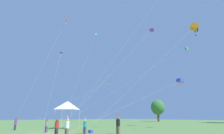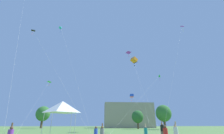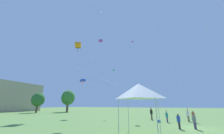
# 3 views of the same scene
# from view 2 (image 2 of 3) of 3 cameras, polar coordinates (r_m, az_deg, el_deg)

# --- Properties ---
(distant_building) EXTENTS (22.52, 9.01, 10.93)m
(distant_building) POSITION_cam_2_polar(r_m,az_deg,el_deg) (74.25, 6.30, -17.82)
(distant_building) COLOR tan
(distant_building) RESTS_ON ground
(tree_near_right) EXTENTS (5.91, 5.32, 8.92)m
(tree_near_right) POSITION_cam_2_polar(r_m,az_deg,el_deg) (73.54, -24.79, -15.87)
(tree_near_right) COLOR brown
(tree_near_right) RESTS_ON ground
(tree_far_left) EXTENTS (5.10, 4.59, 7.69)m
(tree_far_left) POSITION_cam_2_polar(r_m,az_deg,el_deg) (54.58, 19.02, -16.35)
(tree_far_left) COLOR brown
(tree_far_left) RESTS_ON ground
(tree_far_centre) EXTENTS (4.22, 3.80, 6.37)m
(tree_far_centre) POSITION_cam_2_polar(r_m,az_deg,el_deg) (58.13, 9.73, -18.19)
(tree_far_centre) COLOR brown
(tree_far_centre) RESTS_ON ground
(festival_tent) EXTENTS (3.33, 3.33, 4.39)m
(festival_tent) POSITION_cam_2_polar(r_m,az_deg,el_deg) (20.02, -18.45, -14.22)
(festival_tent) COLOR #B7B7BC
(festival_tent) RESTS_ON ground
(person_blue_shirt) EXTENTS (0.36, 0.36, 1.51)m
(person_blue_shirt) POSITION_cam_2_polar(r_m,az_deg,el_deg) (16.11, -6.21, -24.01)
(person_blue_shirt) COLOR #282833
(person_blue_shirt) RESTS_ON ground
(person_black_shirt) EXTENTS (0.43, 0.43, 2.12)m
(person_black_shirt) POSITION_cam_2_polar(r_m,az_deg,el_deg) (21.22, 18.64, -21.76)
(person_black_shirt) COLOR brown
(person_black_shirt) RESTS_ON ground
(person_teal_shirt) EXTENTS (0.36, 0.36, 1.77)m
(person_teal_shirt) POSITION_cam_2_polar(r_m,az_deg,el_deg) (17.95, 12.78, -23.18)
(person_teal_shirt) COLOR #473860
(person_teal_shirt) RESTS_ON ground
(person_white_shirt) EXTENTS (0.40, 0.40, 1.96)m
(person_white_shirt) POSITION_cam_2_polar(r_m,az_deg,el_deg) (15.81, 23.23, -22.17)
(person_white_shirt) COLOR brown
(person_white_shirt) RESTS_ON ground
(person_grey_shirt) EXTENTS (0.37, 0.37, 1.80)m
(person_grey_shirt) POSITION_cam_2_polar(r_m,az_deg,el_deg) (14.57, -3.80, -24.20)
(person_grey_shirt) COLOR #473860
(person_grey_shirt) RESTS_ON ground
(kite_orange_box_0) EXTENTS (4.69, 22.66, 19.37)m
(kite_orange_box_0) POSITION_cam_2_polar(r_m,az_deg,el_deg) (42.76, 8.39, 2.66)
(kite_orange_box_0) COLOR silver
(kite_orange_box_0) RESTS_ON ground
(kite_green_diamond_1) EXTENTS (12.05, 14.04, 11.35)m
(kite_green_diamond_1) POSITION_cam_2_polar(r_m,az_deg,el_deg) (32.13, 17.57, -3.23)
(kite_green_diamond_1) COLOR silver
(kite_green_diamond_1) RESTS_ON ground
(kite_purple_delta_2) EXTENTS (11.29, 10.71, 20.45)m
(kite_purple_delta_2) POSITION_cam_2_polar(r_m,az_deg,el_deg) (34.04, 25.15, 13.61)
(kite_purple_delta_2) COLOR silver
(kite_purple_delta_2) RESTS_ON ground
(kite_black_delta_3) EXTENTS (10.35, 5.81, 14.84)m
(kite_black_delta_3) POSITION_cam_2_polar(r_m,az_deg,el_deg) (25.30, -27.64, 11.81)
(kite_black_delta_3) COLOR silver
(kite_black_delta_3) RESTS_ON ground
(kite_purple_delta_4) EXTENTS (1.17, 16.44, 16.68)m
(kite_purple_delta_4) POSITION_cam_2_polar(r_m,az_deg,el_deg) (33.13, 6.36, 5.37)
(kite_purple_delta_4) COLOR silver
(kite_purple_delta_4) RESTS_ON ground
(kite_cyan_diamond_5) EXTENTS (8.64, 11.17, 21.20)m
(kite_cyan_diamond_5) POSITION_cam_2_polar(r_m,az_deg,el_deg) (34.11, -18.83, 14.03)
(kite_cyan_diamond_5) COLOR silver
(kite_cyan_diamond_5) RESTS_ON ground
(kite_green_delta_7) EXTENTS (5.27, 20.95, 10.76)m
(kite_green_delta_7) POSITION_cam_2_polar(r_m,az_deg,el_deg) (36.12, -22.78, -5.34)
(kite_green_delta_7) COLOR silver
(kite_green_delta_7) RESTS_ON ground
(kite_blue_box_8) EXTENTS (1.81, 20.79, 8.20)m
(kite_blue_box_8) POSITION_cam_2_polar(r_m,az_deg,el_deg) (35.61, 7.52, -10.84)
(kite_blue_box_8) COLOR silver
(kite_blue_box_8) RESTS_ON ground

